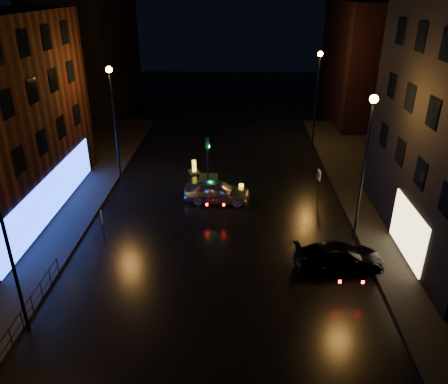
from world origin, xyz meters
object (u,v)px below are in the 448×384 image
(silver_hatchback, at_px, (217,191))
(bollard_far, at_px, (194,170))
(road_sign_right, at_px, (319,178))
(traffic_signal, at_px, (208,175))
(bollard_near, at_px, (241,194))
(road_sign_left, at_px, (102,220))
(dark_sedan, at_px, (340,257))

(silver_hatchback, distance_m, bollard_far, 5.37)
(silver_hatchback, distance_m, road_sign_right, 6.91)
(traffic_signal, height_order, bollard_near, traffic_signal)
(road_sign_right, bearing_deg, silver_hatchback, -3.18)
(bollard_near, distance_m, road_sign_left, 10.05)
(silver_hatchback, relative_size, bollard_far, 3.22)
(bollard_near, relative_size, bollard_far, 1.00)
(bollard_far, bearing_deg, traffic_signal, -70.70)
(bollard_near, relative_size, road_sign_right, 0.63)
(silver_hatchback, bearing_deg, road_sign_left, 137.00)
(bollard_near, height_order, road_sign_left, road_sign_left)
(silver_hatchback, xyz_separation_m, road_sign_left, (-6.16, -5.58, 0.76))
(traffic_signal, relative_size, silver_hatchback, 0.78)
(dark_sedan, bearing_deg, bollard_far, 28.27)
(silver_hatchback, xyz_separation_m, bollard_far, (-2.04, 4.94, -0.53))
(silver_hatchback, distance_m, dark_sedan, 10.07)
(road_sign_left, xyz_separation_m, road_sign_right, (12.99, 6.12, 0.10))
(traffic_signal, distance_m, bollard_near, 3.73)
(silver_hatchback, distance_m, road_sign_left, 8.34)
(silver_hatchback, bearing_deg, bollard_near, -63.37)
(traffic_signal, height_order, road_sign_right, traffic_signal)
(silver_hatchback, relative_size, road_sign_left, 2.18)
(road_sign_left, bearing_deg, bollard_near, 21.95)
(silver_hatchback, height_order, bollard_far, silver_hatchback)
(dark_sedan, bearing_deg, traffic_signal, 27.87)
(road_sign_left, bearing_deg, silver_hatchback, 25.45)
(bollard_far, xyz_separation_m, road_sign_right, (8.87, -4.39, 1.38))
(dark_sedan, height_order, road_sign_left, road_sign_left)
(dark_sedan, xyz_separation_m, bollard_near, (-5.02, 8.22, -0.45))
(road_sign_right, bearing_deg, road_sign_left, 17.49)
(dark_sedan, distance_m, road_sign_right, 8.17)
(bollard_far, height_order, road_sign_left, road_sign_left)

